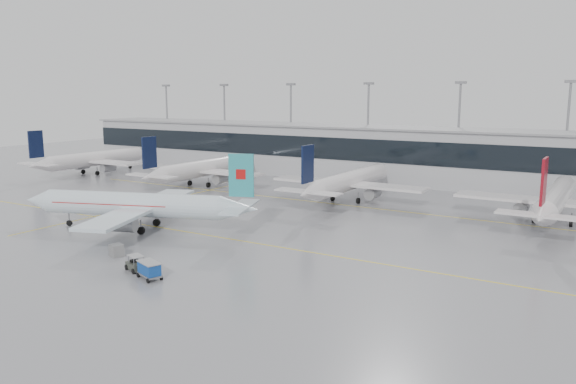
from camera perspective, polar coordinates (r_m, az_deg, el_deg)
The scene contains 16 objects.
ground at distance 77.08m, azimuth -4.64°, elevation -4.98°, with size 320.00×320.00×0.00m, color gray.
taxi_line_main at distance 77.08m, azimuth -4.64°, elevation -4.98°, with size 120.00×0.25×0.01m, color yellow.
taxi_line_north at distance 102.27m, azimuth 5.23°, elevation -1.27°, with size 120.00×0.25×0.01m, color yellow.
taxi_line_cross at distance 107.24m, azimuth -13.00°, elevation -0.96°, with size 0.25×60.00×0.01m, color yellow.
terminal at distance 130.62m, azimuth 11.45°, elevation 3.67°, with size 180.00×15.00×12.00m, color #A8A8AC.
terminal_glass at distance 123.42m, azimuth 10.28°, elevation 4.05°, with size 180.00×0.20×5.00m, color black.
terminal_roof at distance 130.11m, azimuth 11.55°, elevation 6.38°, with size 182.00×16.00×0.40m, color gray.
light_masts at distance 135.71m, azimuth 12.43°, elevation 6.97°, with size 156.40×1.00×22.60m.
air_canada_jet at distance 85.15m, azimuth -14.76°, elevation -1.31°, with size 35.93×29.33×11.60m.
parked_jet_a at distance 148.43m, azimuth -19.17°, elevation 3.16°, with size 29.64×36.96×11.72m.
parked_jet_b at distance 123.67m, azimuth -8.71°, elevation 2.34°, with size 29.64×36.96×11.72m.
parked_jet_c at distance 104.91m, azimuth 6.14°, elevation 1.05°, with size 29.64×36.96×11.72m.
parked_jet_d at distance 95.76m, azimuth 25.47°, elevation -0.71°, with size 29.64×36.96×11.72m.
baggage_tug at distance 66.38m, azimuth -15.24°, elevation -7.19°, with size 3.84×2.34×1.84m.
baggage_cart at distance 63.10m, azimuth -13.91°, elevation -7.59°, with size 3.46×2.64×1.90m.
gse_unit at distance 72.75m, azimuth -17.02°, elevation -5.68°, with size 1.52×1.42×1.52m, color gray.
Camera 1 is at (43.74, -60.31, 19.79)m, focal length 35.00 mm.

